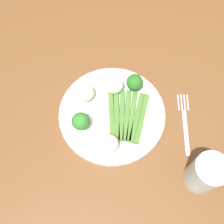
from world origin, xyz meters
TOP-DOWN VIEW (x-y plane):
  - ground_plane at (0.00, 0.00)m, footprint 6.00×6.00m
  - dining_table at (0.00, 0.00)m, footprint 1.13×1.05m
  - plate at (-0.06, -0.04)m, footprint 0.27×0.27m
  - asparagus_bundle at (-0.03, -0.05)m, footprint 0.11×0.15m
  - broccoli_back at (-0.00, 0.02)m, footprint 0.04×0.04m
  - broccoli_left at (-0.14, -0.07)m, footprint 0.04×0.04m
  - cauliflower_near_center at (-0.13, 0.01)m, footprint 0.05×0.05m
  - cauliflower_near_fork at (-0.05, 0.03)m, footprint 0.05×0.05m
  - cauliflower_mid at (-0.08, -0.13)m, footprint 0.05×0.05m
  - fork at (0.12, -0.08)m, footprint 0.04×0.17m
  - water_glass at (0.12, -0.22)m, footprint 0.07×0.07m

SIDE VIEW (x-z plane):
  - ground_plane at x=0.00m, z-range -0.02..0.00m
  - dining_table at x=0.00m, z-range 0.26..0.98m
  - fork at x=0.12m, z-range 0.72..0.72m
  - plate at x=-0.06m, z-range 0.72..0.74m
  - asparagus_bundle at x=-0.03m, z-range 0.74..0.75m
  - cauliflower_mid at x=-0.08m, z-range 0.74..0.78m
  - cauliflower_near_center at x=-0.13m, z-range 0.74..0.78m
  - cauliflower_near_fork at x=-0.05m, z-range 0.74..0.78m
  - broccoli_back at x=0.00m, z-range 0.74..0.79m
  - broccoli_left at x=-0.14m, z-range 0.74..0.79m
  - water_glass at x=0.12m, z-range 0.72..0.82m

